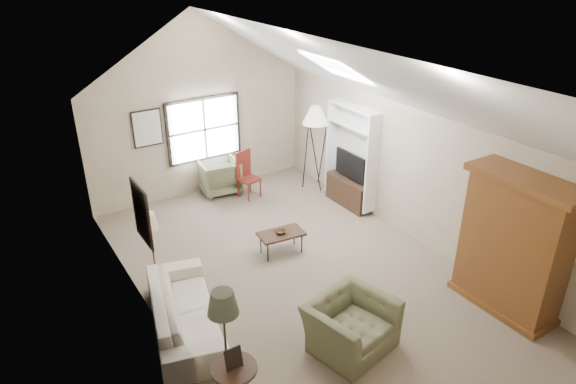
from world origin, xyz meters
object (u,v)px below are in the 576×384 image
coffee_table (281,243)px  armoire (514,245)px  sofa (184,310)px  armchair_near (351,325)px  armchair_far (219,176)px  side_chair (249,175)px

coffee_table → armoire: bearing=-56.3°
sofa → coffee_table: 2.48m
sofa → armchair_near: bearing=-117.3°
armchair_near → armchair_far: (0.65, 5.52, 0.03)m
armoire → side_chair: 5.72m
armchair_near → side_chair: (1.10, 4.91, 0.16)m
armchair_near → armchair_far: armchair_far is taller
armchair_far → coffee_table: armchair_far is taller
armoire → sofa: armoire is taller
coffee_table → side_chair: side_chair is taller
armoire → armchair_near: 2.74m
armchair_far → sofa: bearing=64.9°
armchair_near → side_chair: 5.04m
armoire → sofa: 4.95m
sofa → side_chair: side_chair is taller
sofa → armchair_far: (2.45, 3.94, 0.07)m
sofa → armchair_near: size_ratio=1.99×
coffee_table → armchair_far: bearing=86.6°
sofa → side_chair: 4.43m
armoire → armchair_near: size_ratio=1.95×
coffee_table → side_chair: size_ratio=0.78×
armoire → side_chair: bearing=105.0°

